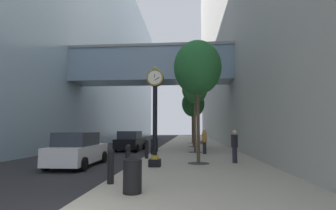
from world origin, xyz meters
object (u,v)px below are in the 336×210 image
object	(u,v)px
bollard_fifth	(152,146)
pedestrian_by_clock	(235,145)
street_clock	(155,111)
bollard_sixth	(157,144)
street_tree_near	(197,68)
car_white_mid	(78,150)
street_tree_mid_far	(193,104)
trash_bin	(132,173)
street_tree_far	(192,107)
pedestrian_walking	(204,140)
bollard_nearest	(111,165)
street_tree_mid_near	(195,90)
bollard_second	(128,157)
bollard_fourth	(147,149)
car_black_near	(130,141)

from	to	relation	value
bollard_fifth	pedestrian_by_clock	world-z (taller)	pedestrian_by_clock
street_clock	bollard_sixth	size ratio (longest dim) A/B	4.28
street_tree_near	car_white_mid	world-z (taller)	street_tree_near
street_tree_mid_far	trash_bin	size ratio (longest dim) A/B	5.44
street_tree_far	trash_bin	distance (m)	26.22
street_clock	trash_bin	world-z (taller)	street_clock
street_clock	pedestrian_by_clock	size ratio (longest dim) A/B	2.82
bollard_sixth	trash_bin	distance (m)	13.30
pedestrian_walking	car_white_mid	size ratio (longest dim) A/B	0.40
street_tree_mid_far	bollard_fifth	bearing A→B (deg)	-109.73
bollard_nearest	street_tree_mid_near	bearing A→B (deg)	75.40
bollard_second	bollard_sixth	distance (m)	9.68
bollard_fifth	bollard_sixth	xyz separation A→B (m)	(0.00, 2.42, 0.00)
street_clock	bollard_fourth	distance (m)	4.03
street_clock	street_tree_mid_far	distance (m)	14.50
pedestrian_by_clock	car_white_mid	xyz separation A→B (m)	(-8.12, -0.96, -0.21)
street_tree_mid_near	car_black_near	xyz separation A→B (m)	(-5.66, 2.58, -4.17)
bollard_second	street_tree_mid_far	distance (m)	16.47
street_tree_far	pedestrian_walking	bearing A→B (deg)	-87.50
street_tree_near	pedestrian_walking	size ratio (longest dim) A/B	3.62
street_tree_mid_near	pedestrian_walking	distance (m)	4.17
bollard_fourth	street_tree_mid_far	bearing A→B (deg)	74.41
bollard_fifth	trash_bin	xyz separation A→B (m)	(0.97, -10.84, -0.05)
bollard_second	bollard_fourth	bearing A→B (deg)	90.00
bollard_nearest	street_tree_near	distance (m)	7.49
street_clock	bollard_fifth	world-z (taller)	street_clock
bollard_nearest	street_tree_far	distance (m)	25.16
bollard_sixth	pedestrian_by_clock	distance (m)	8.20
street_clock	street_tree_far	xyz separation A→B (m)	(2.11, 20.72, 1.97)
bollard_fifth	street_tree_mid_near	distance (m)	5.62
bollard_sixth	car_white_mid	world-z (taller)	car_white_mid
pedestrian_by_clock	bollard_fifth	bearing A→B (deg)	140.46
bollard_fourth	bollard_sixth	size ratio (longest dim) A/B	1.00
street_clock	trash_bin	size ratio (longest dim) A/B	4.60
bollard_nearest	street_tree_far	xyz separation A→B (m)	(3.04, 24.65, 4.04)
bollard_fifth	street_tree_mid_far	distance (m)	9.77
bollard_nearest	street_tree_near	xyz separation A→B (m)	(3.04, 5.21, 4.43)
pedestrian_by_clock	car_white_mid	distance (m)	8.18
street_tree_far	street_tree_mid_far	bearing A→B (deg)	-90.00
street_tree_mid_near	bollard_fourth	bearing A→B (deg)	-124.51
street_tree_mid_near	street_tree_near	bearing A→B (deg)	-90.00
bollard_fifth	pedestrian_by_clock	xyz separation A→B (m)	(4.96, -4.10, 0.32)
bollard_sixth	street_tree_near	xyz separation A→B (m)	(3.04, -6.89, 4.43)
street_tree_near	bollard_nearest	bearing A→B (deg)	-120.30
bollard_fourth	street_tree_mid_far	xyz separation A→B (m)	(3.04, 10.91, 3.76)
pedestrian_walking	street_tree_near	bearing A→B (deg)	-96.90
bollard_second	bollard_fourth	xyz separation A→B (m)	(0.00, 4.84, 0.00)
bollard_fifth	street_tree_mid_far	xyz separation A→B (m)	(3.04, 8.49, 3.76)
bollard_nearest	trash_bin	size ratio (longest dim) A/B	1.07
street_tree_near	pedestrian_by_clock	size ratio (longest dim) A/B	3.80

